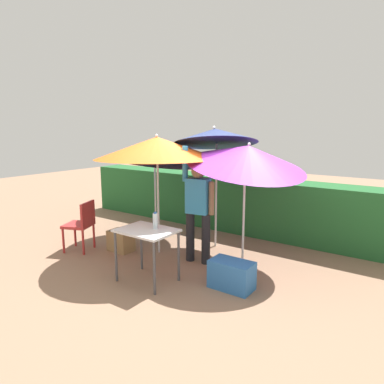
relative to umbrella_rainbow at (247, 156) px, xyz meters
The scene contains 12 objects.
ground_plane 2.02m from the umbrella_rainbow, 152.52° to the right, with size 24.00×24.00×0.00m, color #937056.
hedge_row 2.19m from the umbrella_rainbow, 119.56° to the left, with size 8.00×0.70×1.14m, color #23602D.
umbrella_rainbow is the anchor object (origin of this frame).
umbrella_orange 1.51m from the umbrella_rainbow, 163.53° to the right, with size 2.10×2.09×2.06m.
umbrella_yellow 0.97m from the umbrella_rainbow, 153.40° to the left, with size 1.55×1.52×2.36m.
umbrella_navy 2.09m from the umbrella_rainbow, behind, with size 1.87×1.85×2.01m.
person_vendor 1.10m from the umbrella_rainbow, 148.49° to the right, with size 0.56×0.27×1.88m.
chair_plastic 3.11m from the umbrella_rainbow, 156.51° to the right, with size 0.58×0.58×0.89m.
cooler_box 1.81m from the umbrella_rainbow, 73.64° to the right, with size 0.59×0.34×0.39m, color #2D6BB7.
crate_cardboard 2.68m from the umbrella_rainbow, 159.81° to the right, with size 0.43×0.29×0.37m, color #9E7A4C.
folding_table 1.94m from the umbrella_rainbow, 120.62° to the right, with size 0.80×0.60×0.76m.
bottle_water 1.73m from the umbrella_rainbow, 120.41° to the right, with size 0.07×0.07×0.24m.
Camera 1 is at (3.27, -4.36, 2.17)m, focal length 32.30 mm.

